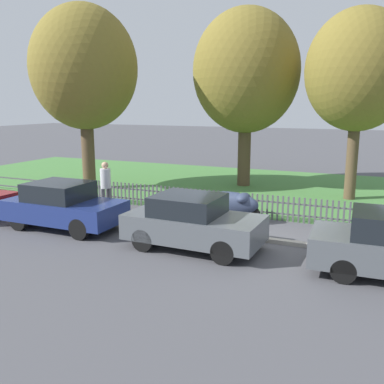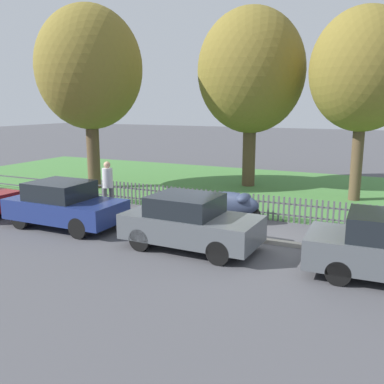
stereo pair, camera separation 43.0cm
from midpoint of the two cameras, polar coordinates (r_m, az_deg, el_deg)
name	(u,v)px [view 1 (the left image)]	position (r m, az deg, el deg)	size (l,w,h in m)	color
ground_plane	(249,241)	(12.59, 6.57, -6.47)	(120.00, 120.00, 0.00)	#4C4C51
kerb_stone	(250,238)	(12.67, 6.71, -6.08)	(38.08, 0.20, 0.12)	#9E998E
grass_strip	(298,190)	(20.22, 13.36, 0.22)	(38.08, 11.07, 0.01)	#477F3D
park_fence	(270,207)	(14.85, 9.53, -2.02)	(38.08, 0.05, 0.87)	#4C4C51
parked_car_black_saloon	(63,205)	(14.25, -17.62, -1.71)	(3.79, 1.78, 1.48)	navy
parked_car_navy_estate	(193,222)	(11.68, -0.96, -4.03)	(3.75, 1.87, 1.48)	#51565B
covered_motorcycle	(232,203)	(14.39, 4.46, -1.50)	(2.10, 0.73, 1.03)	black
tree_nearest_kerb	(84,68)	(20.52, -14.80, 15.64)	(4.78, 4.78, 8.25)	brown
tree_behind_motorcycle	(246,72)	(20.75, 6.63, 15.63)	(4.97, 4.97, 8.26)	brown
tree_mid_park	(359,71)	(18.66, 20.70, 14.86)	(4.18, 4.18, 7.62)	brown
pedestrian_near_fence	(106,184)	(15.87, -12.20, 1.05)	(0.52, 0.52, 1.87)	slate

